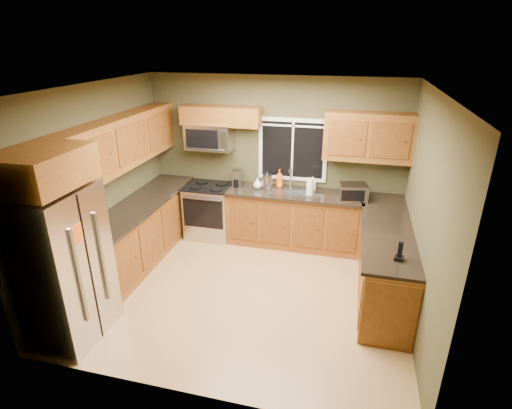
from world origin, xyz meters
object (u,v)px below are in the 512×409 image
at_px(refrigerator, 62,266).
at_px(microwave, 209,137).
at_px(cordless_phone, 400,255).
at_px(kettle, 267,181).
at_px(soap_bottle_b, 313,183).
at_px(toaster_oven, 353,192).
at_px(coffee_maker, 237,179).
at_px(soap_bottle_a, 280,178).
at_px(paper_towel_roll, 310,187).
at_px(range, 210,211).
at_px(soap_bottle_c, 258,183).

xyz_separation_m(refrigerator, microwave, (0.69, 2.91, 0.83)).
bearing_deg(cordless_phone, kettle, 136.31).
distance_m(microwave, soap_bottle_b, 1.85).
bearing_deg(toaster_oven, kettle, 174.55).
bearing_deg(coffee_maker, soap_bottle_a, 9.94).
distance_m(kettle, soap_bottle_a, 0.24).
distance_m(paper_towel_roll, soap_bottle_b, 0.27).
bearing_deg(cordless_phone, refrigerator, -164.84).
xyz_separation_m(refrigerator, paper_towel_roll, (2.39, 2.72, 0.17)).
bearing_deg(soap_bottle_b, refrigerator, -128.73).
bearing_deg(coffee_maker, microwave, 172.51).
xyz_separation_m(range, kettle, (1.00, 0.03, 0.61)).
bearing_deg(cordless_phone, microwave, 146.41).
bearing_deg(cordless_phone, range, 148.31).
bearing_deg(paper_towel_roll, coffee_maker, 174.48).
distance_m(coffee_maker, soap_bottle_b, 1.24).
bearing_deg(soap_bottle_c, toaster_oven, -4.98).
xyz_separation_m(range, soap_bottle_b, (1.71, 0.23, 0.57)).
xyz_separation_m(kettle, soap_bottle_c, (-0.16, 0.00, -0.05)).
relative_size(kettle, cordless_phone, 1.35).
bearing_deg(paper_towel_roll, toaster_oven, -4.96).
bearing_deg(range, cordless_phone, -31.69).
bearing_deg(toaster_oven, refrigerator, -138.83).
relative_size(toaster_oven, paper_towel_roll, 1.55).
bearing_deg(coffee_maker, toaster_oven, -5.32).
bearing_deg(soap_bottle_c, refrigerator, -118.63).
distance_m(microwave, cordless_phone, 3.56).
bearing_deg(kettle, soap_bottle_b, 15.51).
bearing_deg(kettle, toaster_oven, -5.45).
bearing_deg(refrigerator, coffee_maker, 67.65).
relative_size(microwave, coffee_maker, 2.86).
bearing_deg(refrigerator, range, 76.03).
bearing_deg(coffee_maker, soap_bottle_b, 7.05).
distance_m(microwave, kettle, 1.20).
distance_m(kettle, soap_bottle_b, 0.74).
bearing_deg(range, paper_towel_roll, -1.51).
bearing_deg(soap_bottle_a, paper_towel_roll, -24.26).
bearing_deg(soap_bottle_b, paper_towel_roll, -92.78).
distance_m(coffee_maker, cordless_phone, 3.06).
xyz_separation_m(soap_bottle_c, cordless_phone, (2.07, -1.83, -0.02)).
height_order(range, soap_bottle_a, soap_bottle_a).
bearing_deg(refrigerator, toaster_oven, 41.17).
distance_m(refrigerator, cordless_phone, 3.73).
height_order(range, kettle, kettle).
bearing_deg(microwave, paper_towel_roll, -6.08).
distance_m(kettle, paper_towel_roll, 0.70).
xyz_separation_m(refrigerator, kettle, (1.69, 2.80, 0.18)).
bearing_deg(paper_towel_roll, cordless_phone, -55.39).
relative_size(range, soap_bottle_a, 3.13).
relative_size(range, paper_towel_roll, 3.20).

